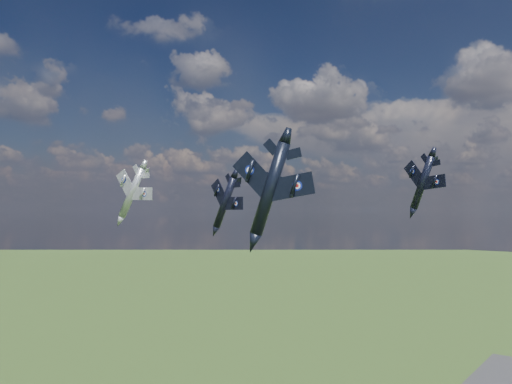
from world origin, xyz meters
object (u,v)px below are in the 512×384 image
Objects in this scene: jet_right_navy at (270,189)px; jet_high_navy at (423,183)px; jet_lead_navy at (225,202)px; jet_left_silver at (132,193)px.

jet_high_navy is (4.22, 40.08, 2.33)m from jet_right_navy.
jet_lead_navy is 36.17m from jet_high_navy.
jet_high_navy is (31.98, 16.56, 3.41)m from jet_lead_navy.
jet_right_navy is 40.37m from jet_high_navy.
jet_lead_navy is at bearing 7.40° from jet_left_silver.
jet_right_navy is (27.76, -23.53, 1.08)m from jet_lead_navy.
jet_right_navy is 50.43m from jet_left_silver.
jet_left_silver is (-51.64, -22.96, -1.32)m from jet_high_navy.
jet_high_navy is 0.88× the size of jet_left_silver.
jet_lead_navy is 36.40m from jet_right_navy.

